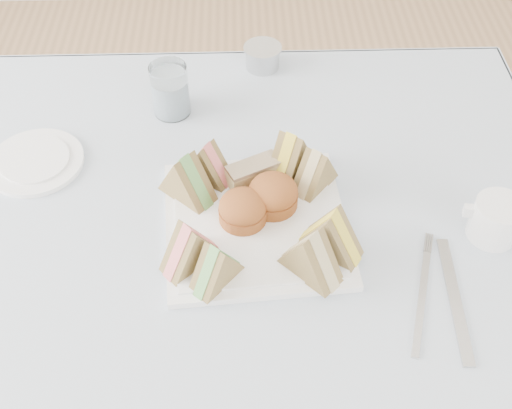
{
  "coord_description": "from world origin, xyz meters",
  "views": [
    {
      "loc": [
        -0.01,
        -0.58,
        1.5
      ],
      "look_at": [
        0.01,
        0.05,
        0.8
      ],
      "focal_mm": 45.0,
      "sensor_mm": 36.0,
      "label": 1
    }
  ],
  "objects_px": {
    "table": "(254,373)",
    "serving_plate": "(256,224)",
    "water_glass": "(170,90)",
    "creamer_jug": "(496,220)"
  },
  "relations": [
    {
      "from": "table",
      "to": "serving_plate",
      "type": "distance_m",
      "value": 0.39
    },
    {
      "from": "table",
      "to": "water_glass",
      "type": "xyz_separation_m",
      "value": [
        -0.14,
        0.33,
        0.42
      ]
    },
    {
      "from": "serving_plate",
      "to": "water_glass",
      "type": "relative_size",
      "value": 2.81
    },
    {
      "from": "water_glass",
      "to": "creamer_jug",
      "type": "bearing_deg",
      "value": -31.3
    },
    {
      "from": "creamer_jug",
      "to": "table",
      "type": "bearing_deg",
      "value": -164.99
    },
    {
      "from": "table",
      "to": "serving_plate",
      "type": "bearing_deg",
      "value": 84.5
    },
    {
      "from": "water_glass",
      "to": "creamer_jug",
      "type": "height_order",
      "value": "water_glass"
    },
    {
      "from": "table",
      "to": "water_glass",
      "type": "distance_m",
      "value": 0.56
    },
    {
      "from": "water_glass",
      "to": "creamer_jug",
      "type": "distance_m",
      "value": 0.58
    },
    {
      "from": "serving_plate",
      "to": "water_glass",
      "type": "distance_m",
      "value": 0.32
    }
  ]
}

